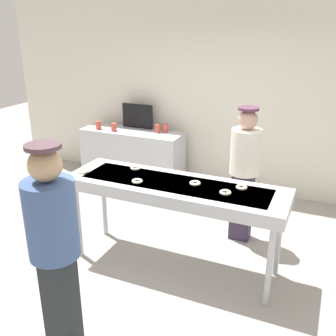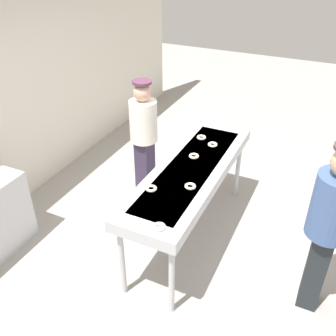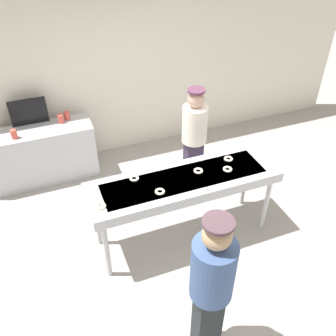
{
  "view_description": "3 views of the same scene",
  "coord_description": "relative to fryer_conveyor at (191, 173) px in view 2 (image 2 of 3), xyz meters",
  "views": [
    {
      "loc": [
        1.4,
        -3.34,
        2.49
      ],
      "look_at": [
        -0.12,
        0.1,
        1.08
      ],
      "focal_mm": 41.68,
      "sensor_mm": 36.0,
      "label": 1
    },
    {
      "loc": [
        -3.17,
        -1.24,
        3.09
      ],
      "look_at": [
        -0.28,
        0.14,
        1.07
      ],
      "focal_mm": 40.41,
      "sensor_mm": 36.0,
      "label": 2
    },
    {
      "loc": [
        -1.38,
        -3.04,
        3.64
      ],
      "look_at": [
        -0.17,
        0.09,
        1.09
      ],
      "focal_mm": 39.39,
      "sensor_mm": 36.0,
      "label": 3
    }
  ],
  "objects": [
    {
      "name": "sugar_donut_4",
      "position": [
        0.54,
        -0.05,
        0.09
      ],
      "size": [
        0.15,
        0.15,
        0.03
      ],
      "primitive_type": "torus",
      "rotation": [
        0.0,
        0.0,
        0.56
      ],
      "color": "white",
      "rests_on": "fryer_conveyor"
    },
    {
      "name": "sugar_donut_2",
      "position": [
        0.2,
        0.05,
        0.09
      ],
      "size": [
        0.13,
        0.13,
        0.03
      ],
      "primitive_type": "torus",
      "rotation": [
        0.0,
        0.0,
        1.79
      ],
      "color": "white",
      "rests_on": "fryer_conveyor"
    },
    {
      "name": "sugar_donut_3",
      "position": [
        0.65,
        0.13,
        0.09
      ],
      "size": [
        0.13,
        0.13,
        0.03
      ],
      "primitive_type": "torus",
      "rotation": [
        0.0,
        0.0,
        0.23
      ],
      "color": "#F2E3C8",
      "rests_on": "fryer_conveyor"
    },
    {
      "name": "sugar_donut_1",
      "position": [
        -0.35,
        -0.14,
        0.09
      ],
      "size": [
        0.16,
        0.16,
        0.03
      ],
      "primitive_type": "torus",
      "rotation": [
        0.0,
        0.0,
        2.34
      ],
      "color": "#ECF4CD",
      "rests_on": "fryer_conveyor"
    },
    {
      "name": "back_wall",
      "position": [
        0.0,
        2.36,
        0.64
      ],
      "size": [
        8.0,
        0.12,
        3.05
      ],
      "primitive_type": "cube",
      "color": "silver",
      "rests_on": "ground"
    },
    {
      "name": "sugar_donut_5",
      "position": [
        -0.55,
        0.19,
        0.09
      ],
      "size": [
        0.16,
        0.16,
        0.03
      ],
      "primitive_type": "torus",
      "rotation": [
        0.0,
        0.0,
        0.82
      ],
      "color": "#EEE6C9",
      "rests_on": "fryer_conveyor"
    },
    {
      "name": "ground_plane",
      "position": [
        0.0,
        0.0,
        -0.89
      ],
      "size": [
        16.0,
        16.0,
        0.0
      ],
      "primitive_type": "plane",
      "color": "#9E9993"
    },
    {
      "name": "customer_waiting",
      "position": [
        -0.36,
        -1.42,
        0.12
      ],
      "size": [
        0.37,
        0.37,
        1.73
      ],
      "rotation": [
        0.0,
        0.0,
        -0.13
      ],
      "color": "#1F2528",
      "rests_on": "ground"
    },
    {
      "name": "sugar_donut_0",
      "position": [
        -1.01,
        -0.13,
        0.09
      ],
      "size": [
        0.16,
        0.16,
        0.03
      ],
      "primitive_type": "torus",
      "rotation": [
        0.0,
        0.0,
        2.49
      ],
      "color": "#FCF2C5",
      "rests_on": "fryer_conveyor"
    },
    {
      "name": "worker_baker",
      "position": [
        0.51,
        0.85,
        0.03
      ],
      "size": [
        0.34,
        0.34,
        1.62
      ],
      "rotation": [
        0.0,
        0.0,
        2.95
      ],
      "color": "#332942",
      "rests_on": "ground"
    },
    {
      "name": "fryer_conveyor",
      "position": [
        0.0,
        0.0,
        0.0
      ],
      "size": [
        2.28,
        0.68,
        0.96
      ],
      "color": "#B7BABF",
      "rests_on": "ground"
    }
  ]
}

